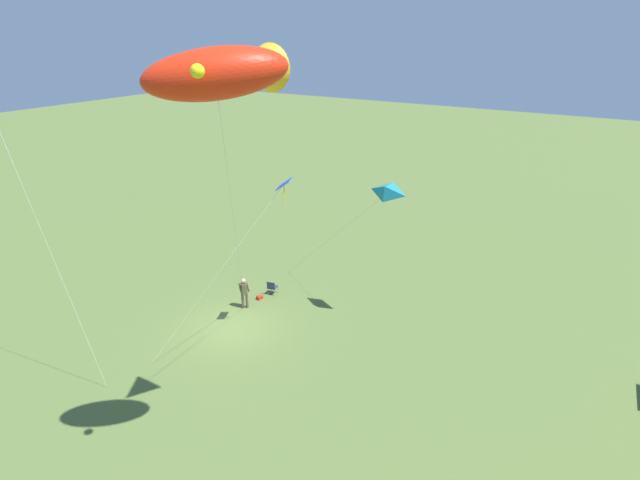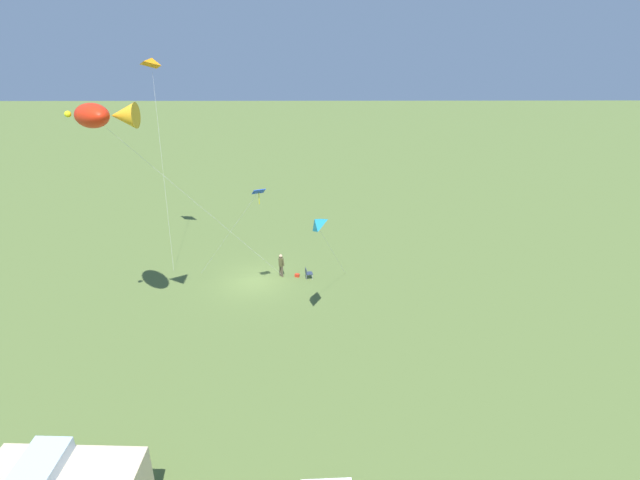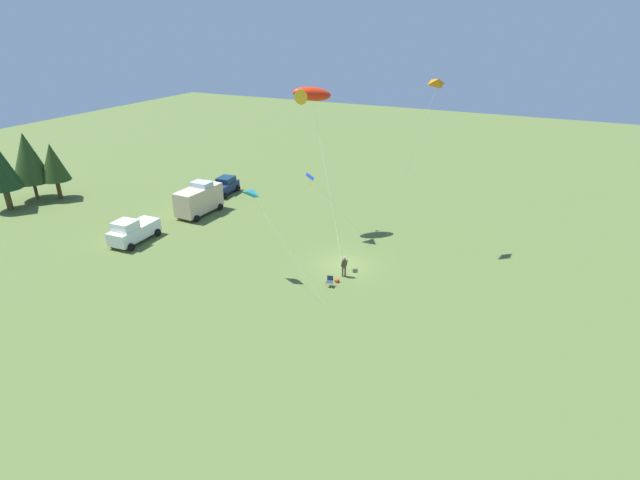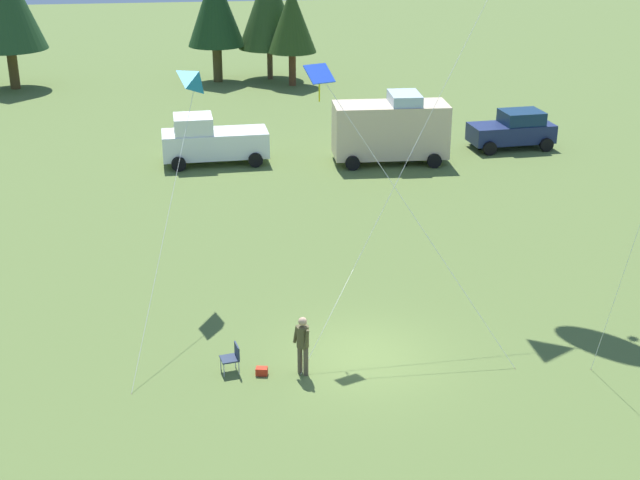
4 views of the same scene
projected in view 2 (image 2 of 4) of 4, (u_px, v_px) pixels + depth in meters
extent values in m
plane|color=#566A32|center=(255.00, 281.00, 35.39)|extent=(160.00, 160.00, 0.00)
cylinder|color=brown|center=(280.00, 270.00, 35.97)|extent=(0.14, 0.14, 0.85)
cylinder|color=brown|center=(282.00, 271.00, 35.82)|extent=(0.14, 0.14, 0.85)
cylinder|color=#4A4629|center=(281.00, 262.00, 35.59)|extent=(0.48, 0.48, 0.62)
sphere|color=tan|center=(281.00, 256.00, 35.40)|extent=(0.24, 0.24, 0.24)
cylinder|color=#4A4629|center=(280.00, 260.00, 35.75)|extent=(0.18, 0.19, 0.56)
cylinder|color=#4A4629|center=(283.00, 262.00, 35.48)|extent=(0.19, 0.21, 0.56)
cube|color=#2A354B|center=(309.00, 273.00, 35.58)|extent=(0.56, 0.56, 0.04)
cube|color=#2A354B|center=(306.00, 271.00, 35.46)|extent=(0.13, 0.48, 0.40)
cylinder|color=#A5A8AD|center=(311.00, 274.00, 35.90)|extent=(0.03, 0.03, 0.42)
cylinder|color=#A5A8AD|center=(312.00, 277.00, 35.52)|extent=(0.03, 0.03, 0.42)
cylinder|color=#A5A8AD|center=(306.00, 275.00, 35.82)|extent=(0.03, 0.03, 0.42)
cylinder|color=#A5A8AD|center=(307.00, 277.00, 35.45)|extent=(0.03, 0.03, 0.42)
cube|color=red|center=(297.00, 275.00, 35.95)|extent=(0.36, 0.28, 0.22)
cube|color=silver|center=(41.00, 464.00, 17.29)|extent=(1.47, 2.07, 0.50)
ellipsoid|color=red|center=(92.00, 116.00, 24.41)|extent=(3.34, 3.71, 1.59)
cone|color=gold|center=(124.00, 115.00, 24.42)|extent=(1.22, 1.28, 1.28)
sphere|color=yellow|center=(68.00, 114.00, 23.99)|extent=(0.31, 0.31, 0.31)
cylinder|color=silver|center=(206.00, 211.00, 30.28)|extent=(8.55, 7.05, 12.77)
cylinder|color=#4C3823|center=(283.00, 275.00, 36.15)|extent=(0.04, 0.04, 0.01)
cube|color=blue|center=(259.00, 192.00, 29.80)|extent=(0.90, 0.83, 0.45)
cylinder|color=yellow|center=(259.00, 198.00, 29.98)|extent=(0.04, 0.04, 0.73)
cylinder|color=silver|center=(227.00, 236.00, 33.15)|extent=(5.03, 3.93, 7.63)
cylinder|color=#4C3823|center=(201.00, 273.00, 36.49)|extent=(0.04, 0.04, 0.01)
pyramid|color=orange|center=(152.00, 62.00, 33.95)|extent=(1.74, 1.57, 0.86)
cylinder|color=silver|center=(163.00, 172.00, 35.36)|extent=(0.68, 3.33, 14.10)
cylinder|color=#4C3823|center=(174.00, 271.00, 36.77)|extent=(0.04, 0.04, 0.01)
pyramid|color=teal|center=(315.00, 223.00, 27.20)|extent=(1.09, 1.45, 0.88)
cylinder|color=silver|center=(333.00, 253.00, 31.87)|extent=(2.05, 7.09, 6.74)
cylinder|color=#4C3823|center=(345.00, 273.00, 36.49)|extent=(0.04, 0.04, 0.01)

